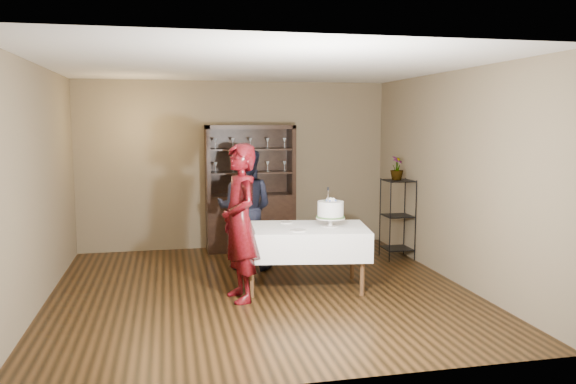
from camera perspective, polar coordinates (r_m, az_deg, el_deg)
name	(u,v)px	position (r m, az deg, el deg)	size (l,w,h in m)	color
floor	(261,290)	(6.98, -2.73, -9.96)	(5.00, 5.00, 0.00)	black
ceiling	(260,66)	(6.70, -2.87, 12.68)	(5.00, 5.00, 0.00)	silver
back_wall	(236,165)	(9.18, -5.35, 2.73)	(5.00, 0.02, 2.70)	#716248
wall_left	(37,186)	(6.77, -24.16, 0.55)	(0.02, 5.00, 2.70)	#716248
wall_right	(452,177)	(7.53, 16.33, 1.50)	(0.02, 5.00, 2.70)	#716248
china_hutch	(250,209)	(9.04, -3.85, -1.70)	(1.40, 0.48, 2.00)	black
plant_etagere	(398,216)	(8.60, 11.07, -2.37)	(0.42, 0.42, 1.20)	black
cake_table	(305,241)	(6.97, 1.72, -5.02)	(1.66, 1.18, 0.77)	silver
woman	(240,223)	(6.44, -4.90, -3.12)	(0.66, 0.43, 1.81)	#350604
man	(245,209)	(7.87, -4.40, -1.69)	(0.82, 0.64, 1.69)	black
cake	(331,211)	(6.93, 4.34, -1.91)	(0.36, 0.36, 0.50)	white
plate_near	(298,231)	(6.66, 1.03, -3.94)	(0.20, 0.20, 0.01)	white
plate_far	(286,222)	(7.19, -0.18, -3.11)	(0.16, 0.16, 0.01)	white
potted_plant	(397,168)	(8.54, 11.00, 2.40)	(0.20, 0.20, 0.36)	#426D33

